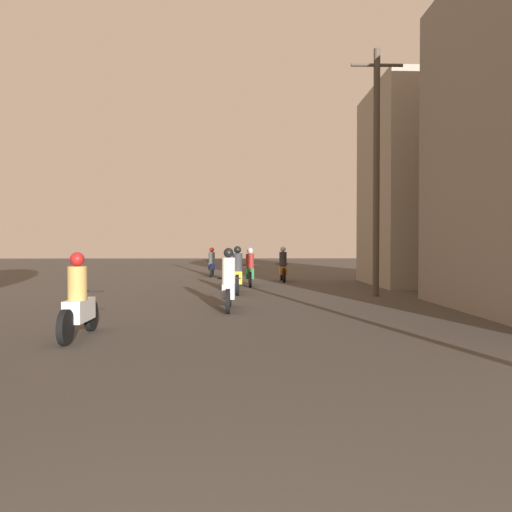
% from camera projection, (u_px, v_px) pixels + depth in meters
% --- Properties ---
extents(motorcycle_white, '(0.60, 1.91, 1.47)m').
position_uv_depth(motorcycle_white, '(79.00, 303.00, 8.49)').
color(motorcycle_white, black).
rests_on(motorcycle_white, ground_plane).
extents(motorcycle_silver, '(0.60, 1.95, 1.52)m').
position_uv_depth(motorcycle_silver, '(229.00, 285.00, 12.18)').
color(motorcycle_silver, black).
rests_on(motorcycle_silver, ground_plane).
extents(motorcycle_yellow, '(0.60, 2.07, 1.56)m').
position_uv_depth(motorcycle_yellow, '(238.00, 275.00, 16.37)').
color(motorcycle_yellow, black).
rests_on(motorcycle_yellow, ground_plane).
extents(motorcycle_green, '(0.60, 2.02, 1.49)m').
position_uv_depth(motorcycle_green, '(250.00, 271.00, 19.44)').
color(motorcycle_green, black).
rests_on(motorcycle_green, ground_plane).
extents(motorcycle_orange, '(0.60, 1.94, 1.54)m').
position_uv_depth(motorcycle_orange, '(283.00, 267.00, 21.83)').
color(motorcycle_orange, black).
rests_on(motorcycle_orange, ground_plane).
extents(motorcycle_blue, '(0.60, 2.01, 1.47)m').
position_uv_depth(motorcycle_blue, '(212.00, 265.00, 25.45)').
color(motorcycle_blue, black).
rests_on(motorcycle_blue, ground_plane).
extents(building_right_far, '(5.19, 5.23, 7.88)m').
position_uv_depth(building_right_far, '(436.00, 187.00, 20.06)').
color(building_right_far, gray).
rests_on(building_right_far, ground_plane).
extents(utility_pole_far, '(1.60, 0.20, 7.64)m').
position_uv_depth(utility_pole_far, '(376.00, 168.00, 15.41)').
color(utility_pole_far, '#4C4238').
rests_on(utility_pole_far, ground_plane).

